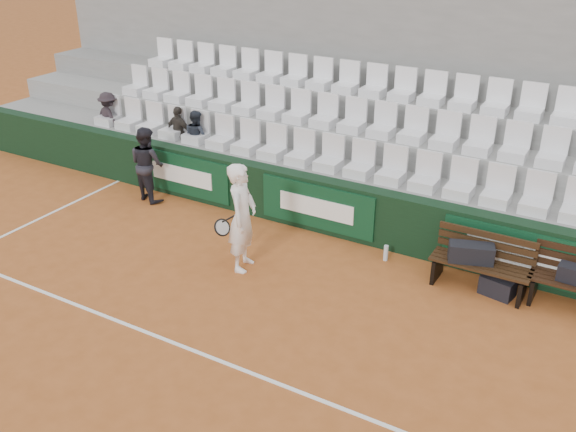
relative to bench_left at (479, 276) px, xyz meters
The scene contains 20 objects.
ground 4.43m from the bench_left, 129.64° to the right, with size 80.00×80.00×0.00m, color #A85625.
court_baseline 4.43m from the bench_left, 129.64° to the right, with size 18.00×0.06×0.01m, color white.
back_barrier 2.83m from the bench_left, 168.00° to the left, with size 18.00×0.34×1.00m.
grandstand_tier_front 3.09m from the bench_left, 156.63° to the left, with size 18.00×0.95×1.00m, color gray.
grandstand_tier_mid 3.59m from the bench_left, 142.45° to the left, with size 18.00×0.95×1.45m, color gray.
grandstand_tier_back 4.27m from the bench_left, 132.13° to the left, with size 18.00×0.95×1.90m, color gray.
grandstand_rear_wall 5.09m from the bench_left, 127.00° to the left, with size 18.00×0.30×4.40m, color gray.
seat_row_front 3.20m from the bench_left, 159.69° to the left, with size 11.90×0.44×0.63m, color silver.
seat_row_mid 3.78m from the bench_left, 144.75° to the left, with size 11.90×0.44×0.63m, color white.
seat_row_back 4.54m from the bench_left, 133.78° to the left, with size 11.90×0.44×0.63m, color white.
bench_left is the anchor object (origin of this frame).
sports_bag_left 0.40m from the bench_left, behind, with size 0.67×0.29×0.29m, color black.
sports_bag_ground 0.31m from the bench_left, ahead, with size 0.49×0.30×0.30m, color black.
water_bottle_near 1.57m from the bench_left, behind, with size 0.08×0.08×0.27m, color silver.
water_bottle_far 0.46m from the bench_left, 12.85° to the right, with size 0.07×0.07×0.24m, color silver.
tennis_player 3.77m from the bench_left, 160.63° to the right, with size 0.79×0.74×1.80m.
ball_kid 6.64m from the bench_left, behind, with size 0.73×0.57×1.50m, color black.
spectator_a 8.71m from the bench_left, behind, with size 0.74×0.43×1.15m, color black.
spectator_b 6.81m from the bench_left, behind, with size 0.65×0.27×1.11m, color #2E2A25.
spectator_c 6.37m from the bench_left, 169.89° to the left, with size 0.53×0.41×1.10m, color #212631.
Camera 1 is at (4.48, -5.33, 5.33)m, focal length 40.00 mm.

